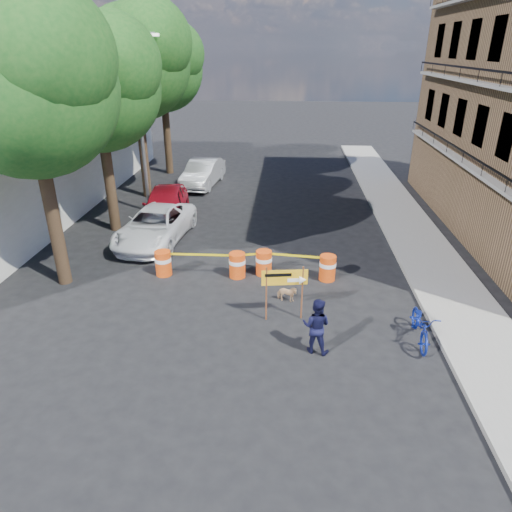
# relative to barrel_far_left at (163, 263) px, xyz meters

# --- Properties ---
(ground) EXTENTS (120.00, 120.00, 0.00)m
(ground) POSITION_rel_barrel_far_left_xyz_m (3.54, -2.78, -0.47)
(ground) COLOR black
(ground) RESTS_ON ground
(sidewalk_east) EXTENTS (2.40, 40.00, 0.15)m
(sidewalk_east) POSITION_rel_barrel_far_left_xyz_m (9.74, 3.22, -0.40)
(sidewalk_east) COLOR gray
(sidewalk_east) RESTS_ON ground
(white_building) EXTENTS (8.00, 22.00, 6.00)m
(white_building) POSITION_rel_barrel_far_left_xyz_m (-9.46, 7.22, 2.53)
(white_building) COLOR silver
(white_building) RESTS_ON ground
(tree_near) EXTENTS (5.46, 5.20, 9.15)m
(tree_near) POSITION_rel_barrel_far_left_xyz_m (-3.20, -0.78, 5.89)
(tree_near) COLOR #332316
(tree_near) RESTS_ON ground
(tree_mid_a) EXTENTS (5.25, 5.00, 8.68)m
(tree_mid_a) POSITION_rel_barrel_far_left_xyz_m (-3.20, 4.22, 5.53)
(tree_mid_a) COLOR #332316
(tree_mid_a) RESTS_ON ground
(tree_mid_b) EXTENTS (5.67, 5.40, 9.62)m
(tree_mid_b) POSITION_rel_barrel_far_left_xyz_m (-3.19, 9.22, 6.24)
(tree_mid_b) COLOR #332316
(tree_mid_b) RESTS_ON ground
(tree_far) EXTENTS (5.04, 4.80, 8.84)m
(tree_far) POSITION_rel_barrel_far_left_xyz_m (-3.20, 14.22, 5.74)
(tree_far) COLOR #332316
(tree_far) RESTS_ON ground
(streetlamp) EXTENTS (1.25, 0.18, 8.00)m
(streetlamp) POSITION_rel_barrel_far_left_xyz_m (-2.40, 6.72, 3.90)
(streetlamp) COLOR gray
(streetlamp) RESTS_ON ground
(barrel_far_left) EXTENTS (0.58, 0.58, 0.90)m
(barrel_far_left) POSITION_rel_barrel_far_left_xyz_m (0.00, 0.00, 0.00)
(barrel_far_left) COLOR #DC3F0C
(barrel_far_left) RESTS_ON ground
(barrel_mid_left) EXTENTS (0.58, 0.58, 0.90)m
(barrel_mid_left) POSITION_rel_barrel_far_left_xyz_m (2.62, 0.03, 0.00)
(barrel_mid_left) COLOR #DC3F0C
(barrel_mid_left) RESTS_ON ground
(barrel_mid_right) EXTENTS (0.58, 0.58, 0.90)m
(barrel_mid_right) POSITION_rel_barrel_far_left_xyz_m (3.54, 0.28, 0.00)
(barrel_mid_right) COLOR #DC3F0C
(barrel_mid_right) RESTS_ON ground
(barrel_far_right) EXTENTS (0.58, 0.58, 0.90)m
(barrel_far_right) POSITION_rel_barrel_far_left_xyz_m (5.76, 0.03, 0.00)
(barrel_far_right) COLOR #DC3F0C
(barrel_far_right) RESTS_ON ground
(detour_sign) EXTENTS (1.33, 0.30, 1.72)m
(detour_sign) POSITION_rel_barrel_far_left_xyz_m (4.45, -2.59, 0.78)
(detour_sign) COLOR #592D19
(detour_sign) RESTS_ON ground
(pedestrian) EXTENTS (0.89, 0.77, 1.56)m
(pedestrian) POSITION_rel_barrel_far_left_xyz_m (5.14, -4.12, 0.31)
(pedestrian) COLOR black
(pedestrian) RESTS_ON ground
(bicycle) EXTENTS (0.74, 1.06, 1.94)m
(bicycle) POSITION_rel_barrel_far_left_xyz_m (8.02, -3.45, 0.50)
(bicycle) COLOR #122595
(bicycle) RESTS_ON ground
(dog) EXTENTS (0.70, 0.42, 0.55)m
(dog) POSITION_rel_barrel_far_left_xyz_m (4.37, -1.58, -0.20)
(dog) COLOR #DCAF7E
(dog) RESTS_ON ground
(suv_white) EXTENTS (2.77, 5.16, 1.38)m
(suv_white) POSITION_rel_barrel_far_left_xyz_m (-1.10, 3.03, 0.22)
(suv_white) COLOR white
(suv_white) RESTS_ON ground
(sedan_red) EXTENTS (2.45, 4.89, 1.60)m
(sedan_red) POSITION_rel_barrel_far_left_xyz_m (-1.26, 5.41, 0.33)
(sedan_red) COLOR maroon
(sedan_red) RESTS_ON ground
(sedan_silver) EXTENTS (2.09, 4.68, 1.49)m
(sedan_silver) POSITION_rel_barrel_far_left_xyz_m (-0.60, 11.44, 0.27)
(sedan_silver) COLOR silver
(sedan_silver) RESTS_ON ground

